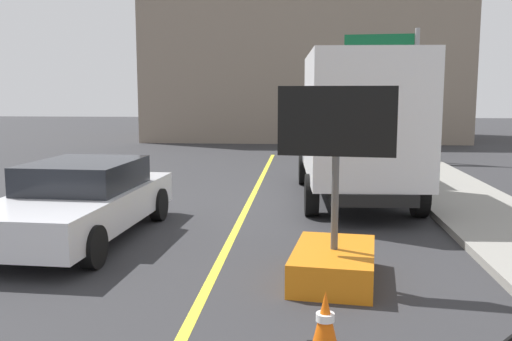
{
  "coord_description": "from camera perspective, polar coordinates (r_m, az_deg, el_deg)",
  "views": [
    {
      "loc": [
        1.27,
        0.45,
        2.61
      ],
      "look_at": [
        0.76,
        6.47,
        1.77
      ],
      "focal_mm": 39.47,
      "sensor_mm": 36.0,
      "label": 1
    }
  ],
  "objects": [
    {
      "name": "arrow_board_trailer",
      "position": [
        7.97,
        7.91,
        -7.66
      ],
      "size": [
        1.6,
        1.92,
        2.7
      ],
      "color": "orange",
      "rests_on": "ground"
    },
    {
      "name": "far_building_block",
      "position": [
        33.11,
        4.84,
        11.43
      ],
      "size": [
        16.98,
        8.94,
        9.31
      ],
      "primitive_type": "cube",
      "color": "gray",
      "rests_on": "ground"
    },
    {
      "name": "traffic_cone_mid_lane",
      "position": [
        5.92,
        7.02,
        -14.99
      ],
      "size": [
        0.36,
        0.36,
        0.64
      ],
      "color": "black",
      "rests_on": "ground"
    },
    {
      "name": "highway_guide_sign",
      "position": [
        22.3,
        13.89,
        9.77
      ],
      "size": [
        2.78,
        0.38,
        5.0
      ],
      "color": "gray",
      "rests_on": "ground"
    },
    {
      "name": "lane_center_stripe",
      "position": [
        6.27,
        -7.66,
        -16.75
      ],
      "size": [
        0.14,
        36.0,
        0.01
      ],
      "primitive_type": "cube",
      "color": "yellow",
      "rests_on": "ground"
    },
    {
      "name": "box_truck",
      "position": [
        13.67,
        10.13,
        4.65
      ],
      "size": [
        2.75,
        6.58,
        3.47
      ],
      "color": "black",
      "rests_on": "ground"
    },
    {
      "name": "pickup_car",
      "position": [
        10.58,
        -17.33,
        -2.87
      ],
      "size": [
        2.3,
        4.99,
        1.38
      ],
      "color": "silver",
      "rests_on": "ground"
    }
  ]
}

